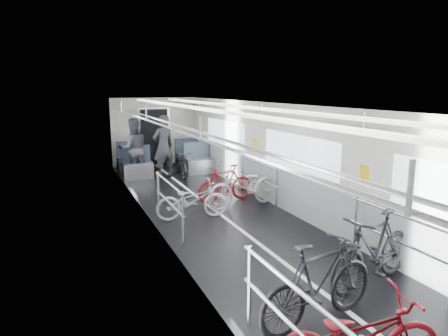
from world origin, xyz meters
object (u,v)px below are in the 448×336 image
object	(u,v)px
bike_right_near	(373,249)
person_standing	(163,147)
bike_right_far	(226,183)
bike_left_far	(192,200)
bike_right_mid	(244,186)
bike_left_mid	(319,283)
person_seated	(133,149)
bike_aisle	(181,164)

from	to	relation	value
bike_right_near	person_standing	size ratio (longest dim) A/B	0.91
bike_right_far	bike_left_far	bearing A→B (deg)	-56.38
bike_right_mid	person_standing	xyz separation A→B (m)	(-0.95, 3.75, 0.47)
bike_right_near	bike_left_far	bearing A→B (deg)	-172.39
bike_right_far	person_standing	size ratio (longest dim) A/B	0.77
bike_left_mid	person_seated	world-z (taller)	person_seated
bike_right_near	person_seated	distance (m)	8.32
bike_right_mid	bike_left_far	bearing A→B (deg)	-85.19
bike_right_mid	bike_left_mid	bearing A→B (deg)	-24.23
bike_right_mid	person_standing	world-z (taller)	person_standing
bike_right_mid	person_standing	bearing A→B (deg)	-175.03
person_standing	bike_right_far	bearing A→B (deg)	85.45
bike_aisle	person_standing	distance (m)	0.79
bike_right_far	person_standing	distance (m)	3.27
person_standing	bike_right_near	bearing A→B (deg)	79.38
bike_right_mid	person_standing	size ratio (longest dim) A/B	0.98
bike_left_mid	bike_right_mid	xyz separation A→B (m)	(1.23, 4.62, -0.02)
bike_right_mid	bike_aisle	bearing A→B (deg)	176.78
bike_right_near	bike_right_mid	distance (m)	4.11
bike_left_far	bike_right_far	bearing A→B (deg)	-46.00
bike_left_mid	bike_aisle	world-z (taller)	bike_left_mid
bike_aisle	person_seated	xyz separation A→B (m)	(-1.43, 0.25, 0.53)
bike_left_mid	bike_right_mid	size ratio (longest dim) A/B	0.92
bike_left_far	bike_right_near	bearing A→B (deg)	-154.32
bike_left_far	bike_right_far	distance (m)	1.51
bike_left_far	bike_aisle	xyz separation A→B (m)	(0.98, 4.09, -0.01)
bike_left_mid	bike_aisle	size ratio (longest dim) A/B	1.15
bike_left_mid	bike_right_near	world-z (taller)	bike_right_near
bike_aisle	person_standing	bearing A→B (deg)	-174.96
bike_left_far	bike_left_mid	bearing A→B (deg)	-172.98
bike_left_mid	bike_right_near	size ratio (longest dim) A/B	0.99
bike_right_near	bike_right_far	world-z (taller)	bike_right_near
bike_right_mid	bike_right_far	distance (m)	0.64
bike_left_mid	bike_aisle	bearing A→B (deg)	-14.98
bike_left_mid	bike_right_far	bearing A→B (deg)	-20.36
bike_left_mid	person_seated	distance (m)	8.64
bike_right_far	person_seated	size ratio (longest dim) A/B	0.81
bike_aisle	person_seated	distance (m)	1.54
bike_right_near	bike_aisle	xyz separation A→B (m)	(-0.43, 7.86, -0.13)
person_standing	bike_aisle	bearing A→B (deg)	162.23
bike_left_mid	bike_right_far	size ratio (longest dim) A/B	1.17
person_seated	person_standing	bearing A→B (deg)	162.89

